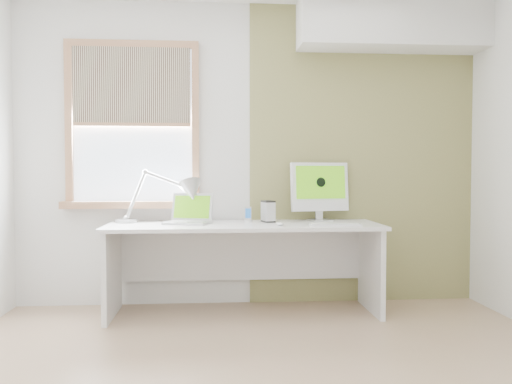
{
  "coord_description": "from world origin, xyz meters",
  "views": [
    {
      "loc": [
        -0.3,
        -2.83,
        1.15
      ],
      "look_at": [
        0.0,
        1.05,
        1.0
      ],
      "focal_mm": 36.84,
      "sensor_mm": 36.0,
      "label": 1
    }
  ],
  "objects": [
    {
      "name": "room",
      "position": [
        0.0,
        0.0,
        1.3
      ],
      "size": [
        4.04,
        3.54,
        2.64
      ],
      "color": "tan",
      "rests_on": "ground"
    },
    {
      "name": "accent_wall",
      "position": [
        1.0,
        1.74,
        1.3
      ],
      "size": [
        2.0,
        0.02,
        2.6
      ],
      "primitive_type": "cube",
      "color": "olive",
      "rests_on": "room"
    },
    {
      "name": "soffit",
      "position": [
        1.2,
        1.57,
        2.4
      ],
      "size": [
        1.6,
        0.4,
        0.42
      ],
      "primitive_type": "cube",
      "color": "white",
      "rests_on": "room"
    },
    {
      "name": "window",
      "position": [
        -1.0,
        1.71,
        1.54
      ],
      "size": [
        1.2,
        0.14,
        1.42
      ],
      "color": "#AF7B57",
      "rests_on": "room"
    },
    {
      "name": "desk",
      "position": [
        -0.07,
        1.44,
        0.53
      ],
      "size": [
        2.2,
        0.7,
        0.73
      ],
      "color": "white",
      "rests_on": "room"
    },
    {
      "name": "desk_lamp",
      "position": [
        -0.6,
        1.55,
        0.96
      ],
      "size": [
        0.78,
        0.31,
        0.44
      ],
      "color": "silver",
      "rests_on": "desk"
    },
    {
      "name": "laptop",
      "position": [
        -0.51,
        1.46,
        0.79
      ],
      "size": [
        0.41,
        0.37,
        0.24
      ],
      "color": "silver",
      "rests_on": "desk"
    },
    {
      "name": "phone_dock",
      "position": [
        -0.03,
        1.52,
        0.77
      ],
      "size": [
        0.07,
        0.07,
        0.13
      ],
      "color": "silver",
      "rests_on": "desk"
    },
    {
      "name": "external_drive",
      "position": [
        0.14,
        1.52,
        0.82
      ],
      "size": [
        0.12,
        0.15,
        0.18
      ],
      "color": "silver",
      "rests_on": "desk"
    },
    {
      "name": "imac",
      "position": [
        0.59,
        1.61,
        1.01
      ],
      "size": [
        0.51,
        0.21,
        0.5
      ],
      "color": "silver",
      "rests_on": "desk"
    },
    {
      "name": "keyboard",
      "position": [
        0.63,
        1.18,
        0.74
      ],
      "size": [
        0.4,
        0.13,
        0.02
      ],
      "color": "white",
      "rests_on": "desk"
    },
    {
      "name": "mouse",
      "position": [
        0.2,
        1.23,
        0.74
      ],
      "size": [
        0.07,
        0.1,
        0.03
      ],
      "primitive_type": "ellipsoid",
      "rotation": [
        0.0,
        0.0,
        0.19
      ],
      "color": "white",
      "rests_on": "desk"
    }
  ]
}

